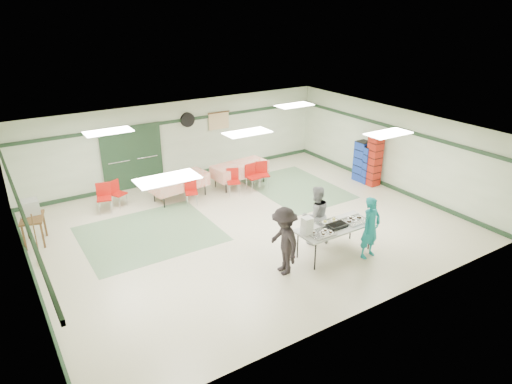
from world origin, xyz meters
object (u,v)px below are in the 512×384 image
chair_loose_b (104,195)px  broom (36,238)px  serving_table (335,227)px  printer_table (33,221)px  crate_stack_blue_a (362,161)px  office_printer (29,207)px  volunteer_grey (316,215)px  dining_table_a (240,169)px  volunteer_dark (284,241)px  chair_b (233,179)px  crate_stack_red (374,161)px  dining_table_b (179,182)px  chair_c (262,172)px  volunteer_teal (371,228)px  chair_a (252,174)px  chair_d (191,190)px  crate_stack_blue_b (367,165)px  chair_loose_a (117,191)px

chair_loose_b → broom: bearing=-120.2°
serving_table → printer_table: serving_table is taller
chair_loose_b → crate_stack_blue_a: (8.25, -2.17, 0.16)m
office_printer → crate_stack_blue_a: bearing=-7.3°
volunteer_grey → broom: bearing=-13.2°
dining_table_a → broom: (-6.60, -1.79, 0.11)m
volunteer_dark → dining_table_a: volunteer_dark is taller
chair_b → crate_stack_red: (4.37, -1.87, 0.36)m
broom → chair_b: bearing=1.8°
crate_stack_blue_a → printer_table: (-10.30, 1.20, -0.07)m
chair_b → volunteer_dark: bearing=-84.2°
volunteer_grey → dining_table_b: volunteer_grey is taller
chair_c → chair_loose_b: bearing=-170.9°
volunteer_teal → chair_a: volunteer_teal is taller
chair_b → dining_table_a: bearing=65.8°
chair_d → office_printer: 4.48m
crate_stack_blue_b → chair_a: bearing=156.5°
dining_table_b → volunteer_dark: bearing=-95.3°
chair_d → broom: size_ratio=0.59×
chair_c → crate_stack_blue_a: (3.25, -1.32, 0.16)m
chair_loose_b → crate_stack_blue_b: crate_stack_blue_b is taller
volunteer_teal → office_printer: (-6.79, 5.31, 0.15)m
volunteer_dark → crate_stack_red: (5.69, 2.78, 0.07)m
serving_table → dining_table_a: dining_table_a is taller
serving_table → crate_stack_blue_b: crate_stack_blue_b is taller
crate_stack_blue_b → volunteer_dark: bearing=-151.6°
crate_stack_red → chair_c: bearing=150.0°
volunteer_teal → chair_c: size_ratio=1.77×
chair_d → crate_stack_blue_a: 6.00m
broom → dining_table_a: bearing=5.5°
chair_b → chair_loose_a: (-3.46, 1.04, -0.02)m
chair_a → broom: bearing=-173.7°
volunteer_dark → office_printer: bearing=-127.6°
dining_table_b → chair_loose_b: (-2.27, 0.28, -0.03)m
dining_table_b → crate_stack_red: (5.98, -2.44, 0.31)m
volunteer_grey → chair_c: volunteer_grey is taller
office_printer → chair_d: bearing=-1.1°
crate_stack_blue_b → serving_table: bearing=-143.7°
volunteer_grey → printer_table: size_ratio=1.70×
office_printer → dining_table_b: bearing=6.5°
volunteer_teal → dining_table_b: bearing=107.4°
chair_loose_b → volunteer_dark: bearing=-49.6°
volunteer_grey → office_printer: volunteer_grey is taller
volunteer_grey → office_printer: size_ratio=3.37×
chair_c → chair_loose_b: chair_loose_b is taller
chair_loose_b → crate_stack_red: 8.70m
dining_table_a → crate_stack_red: (3.78, -2.44, 0.31)m
crate_stack_red → broom: crate_stack_red is taller
volunteer_teal → chair_loose_a: volunteer_teal is taller
chair_b → volunteer_grey: bearing=-65.9°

